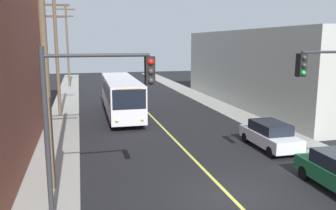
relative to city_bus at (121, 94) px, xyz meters
name	(u,v)px	position (x,y,z in m)	size (l,w,h in m)	color
ground_plane	(229,196)	(2.45, -17.11, -1.82)	(120.00, 120.00, 0.00)	black
sidewalk_left	(59,140)	(-4.80, -7.11, -1.74)	(2.50, 90.00, 0.15)	gray
sidewalk_right	(263,127)	(9.70, -7.11, -1.74)	(2.50, 90.00, 0.15)	gray
lane_stripe_center	(154,119)	(2.45, -2.11, -1.81)	(0.16, 60.00, 0.01)	#D8CC4C
building_right_warehouse	(286,68)	(16.95, 1.48, 1.86)	(12.00, 25.31, 7.36)	#B2B2A8
city_bus	(121,94)	(0.00, 0.00, 0.00)	(2.75, 12.19, 3.20)	silver
parked_car_white	(270,135)	(7.43, -11.77, -0.98)	(1.83, 4.40, 1.62)	silver
utility_pole_near	(43,32)	(-4.67, -14.83, 4.85)	(2.40, 0.28, 11.97)	brown
utility_pole_mid	(57,52)	(-5.10, 0.65, 3.65)	(2.40, 0.28, 9.65)	brown
utility_pole_far	(67,43)	(-4.78, 20.16, 4.36)	(2.40, 0.28, 11.01)	brown
traffic_signal_left_corner	(93,102)	(-2.96, -17.77, 2.49)	(3.75, 0.48, 6.00)	#2D2D33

